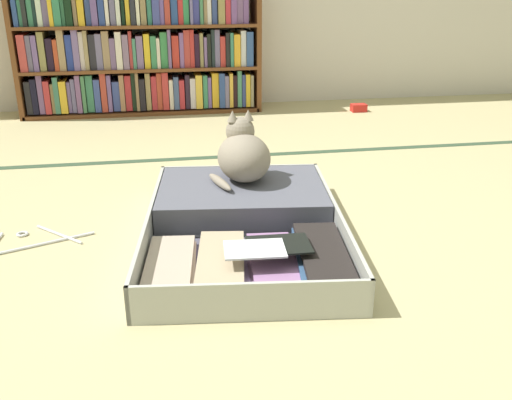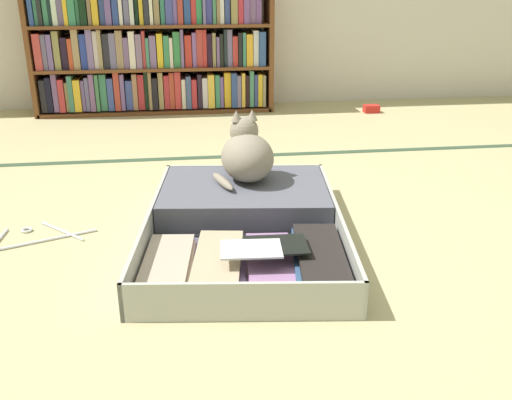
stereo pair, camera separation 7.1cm
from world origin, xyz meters
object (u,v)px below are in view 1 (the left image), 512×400
(clothes_hanger, at_px, (27,243))
(bookshelf, at_px, (139,49))
(open_suitcase, at_px, (245,218))
(small_red_pouch, at_px, (359,108))
(black_cat, at_px, (243,155))

(clothes_hanger, bearing_deg, bookshelf, 79.38)
(open_suitcase, distance_m, small_red_pouch, 2.05)
(open_suitcase, distance_m, black_cat, 0.28)
(clothes_hanger, height_order, small_red_pouch, small_red_pouch)
(small_red_pouch, bearing_deg, open_suitcase, -120.73)
(bookshelf, distance_m, open_suitcase, 2.07)
(black_cat, bearing_deg, clothes_hanger, -165.04)
(bookshelf, bearing_deg, black_cat, -76.94)
(bookshelf, bearing_deg, clothes_hanger, -100.62)
(bookshelf, height_order, open_suitcase, bookshelf)
(black_cat, bearing_deg, small_red_pouch, 56.39)
(black_cat, height_order, clothes_hanger, black_cat)
(bookshelf, distance_m, clothes_hanger, 2.06)
(open_suitcase, bearing_deg, small_red_pouch, 59.27)
(bookshelf, distance_m, black_cat, 1.83)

